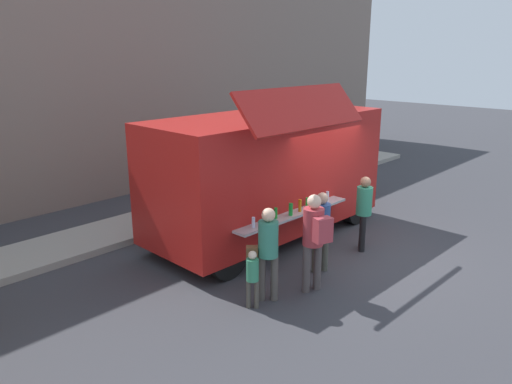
{
  "coord_description": "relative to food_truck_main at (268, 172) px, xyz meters",
  "views": [
    {
      "loc": [
        -8.66,
        -5.14,
        4.15
      ],
      "look_at": [
        -1.47,
        1.59,
        1.3
      ],
      "focal_mm": 34.4,
      "sensor_mm": 36.0,
      "label": 1
    }
  ],
  "objects": [
    {
      "name": "customer_extra_browsing",
      "position": [
        0.77,
        -2.04,
        -0.56
      ],
      "size": [
        0.33,
        0.33,
        1.63
      ],
      "rotation": [
        0.0,
        0.0,
        2.14
      ],
      "color": "black",
      "rests_on": "ground"
    },
    {
      "name": "customer_rear_waiting",
      "position": [
        -2.29,
        -2.03,
        -0.55
      ],
      "size": [
        0.47,
        0.49,
        1.67
      ],
      "rotation": [
        0.0,
        0.0,
        0.74
      ],
      "color": "#504943",
      "rests_on": "ground"
    },
    {
      "name": "food_truck_main",
      "position": [
        0.0,
        0.0,
        0.0
      ],
      "size": [
        5.74,
        2.97,
        3.49
      ],
      "rotation": [
        0.0,
        0.0,
        -0.02
      ],
      "color": "#B41D19",
      "rests_on": "ground"
    },
    {
      "name": "trash_bin",
      "position": [
        4.2,
        2.32,
        -1.11
      ],
      "size": [
        0.6,
        0.6,
        0.85
      ],
      "primitive_type": "cylinder",
      "color": "#2B5E39",
      "rests_on": "ground"
    },
    {
      "name": "curb_strip",
      "position": [
        -4.0,
        2.62,
        -1.46
      ],
      "size": [
        28.0,
        1.6,
        0.15
      ],
      "primitive_type": "cube",
      "color": "#9E998E",
      "rests_on": "ground"
    },
    {
      "name": "ground_plane",
      "position": [
        0.67,
        -1.97,
        -1.53
      ],
      "size": [
        60.0,
        60.0,
        0.0
      ],
      "primitive_type": "plane",
      "color": "#38383D"
    },
    {
      "name": "customer_front_ordering",
      "position": [
        -0.74,
        -2.02,
        -0.58
      ],
      "size": [
        0.33,
        0.33,
        1.6
      ],
      "rotation": [
        0.0,
        0.0,
        1.12
      ],
      "color": "#47473E",
      "rests_on": "ground"
    },
    {
      "name": "customer_mid_with_backpack",
      "position": [
        -1.5,
        -2.42,
        -0.44
      ],
      "size": [
        0.45,
        0.59,
        1.79
      ],
      "rotation": [
        0.0,
        0.0,
        1.24
      ],
      "color": "#4E4444",
      "rests_on": "ground"
    },
    {
      "name": "child_near_queue",
      "position": [
        -2.66,
        -2.04,
        -0.92
      ],
      "size": [
        0.21,
        0.21,
        1.02
      ],
      "rotation": [
        0.0,
        0.0,
        0.66
      ],
      "color": "#4C473E",
      "rests_on": "ground"
    },
    {
      "name": "building_behind",
      "position": [
        -3.0,
        6.52,
        1.98
      ],
      "size": [
        32.0,
        2.4,
        7.02
      ],
      "primitive_type": "cube",
      "color": "gray",
      "rests_on": "ground"
    }
  ]
}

